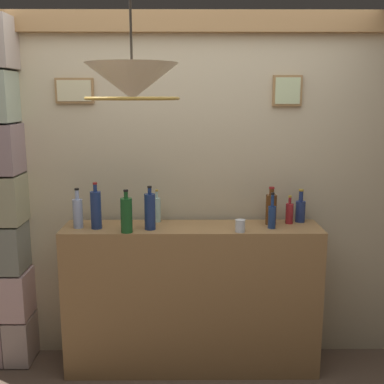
{
  "coord_description": "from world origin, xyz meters",
  "views": [
    {
      "loc": [
        -0.02,
        -2.32,
        1.92
      ],
      "look_at": [
        0.0,
        0.79,
        1.3
      ],
      "focal_mm": 44.84,
      "sensor_mm": 36.0,
      "label": 1
    }
  ],
  "objects_px": {
    "liquor_bottle_sherry": "(96,209)",
    "liquor_bottle_brandy": "(126,215)",
    "liquor_bottle_mezcal": "(289,213)",
    "liquor_bottle_scotch": "(300,210)",
    "glass_tumbler_rocks": "(240,226)",
    "pendant_lamp": "(132,83)",
    "liquor_bottle_rye": "(78,212)",
    "liquor_bottle_gin": "(157,209)",
    "liquor_bottle_bourbon": "(150,211)",
    "liquor_bottle_whiskey": "(272,216)",
    "liquor_bottle_port": "(271,209)"
  },
  "relations": [
    {
      "from": "liquor_bottle_port",
      "to": "pendant_lamp",
      "type": "distance_m",
      "value": 1.47
    },
    {
      "from": "liquor_bottle_rye",
      "to": "liquor_bottle_scotch",
      "type": "distance_m",
      "value": 1.54
    },
    {
      "from": "glass_tumbler_rocks",
      "to": "liquor_bottle_mezcal",
      "type": "bearing_deg",
      "value": 29.91
    },
    {
      "from": "liquor_bottle_sherry",
      "to": "liquor_bottle_whiskey",
      "type": "distance_m",
      "value": 1.18
    },
    {
      "from": "liquor_bottle_mezcal",
      "to": "liquor_bottle_scotch",
      "type": "distance_m",
      "value": 0.1
    },
    {
      "from": "liquor_bottle_sherry",
      "to": "liquor_bottle_brandy",
      "type": "bearing_deg",
      "value": -23.81
    },
    {
      "from": "liquor_bottle_whiskey",
      "to": "liquor_bottle_scotch",
      "type": "distance_m",
      "value": 0.28
    },
    {
      "from": "liquor_bottle_sherry",
      "to": "liquor_bottle_scotch",
      "type": "bearing_deg",
      "value": 6.59
    },
    {
      "from": "liquor_bottle_bourbon",
      "to": "liquor_bottle_whiskey",
      "type": "distance_m",
      "value": 0.82
    },
    {
      "from": "liquor_bottle_gin",
      "to": "pendant_lamp",
      "type": "xyz_separation_m",
      "value": [
        -0.04,
        -0.95,
        0.84
      ]
    },
    {
      "from": "liquor_bottle_rye",
      "to": "liquor_bottle_gin",
      "type": "xyz_separation_m",
      "value": [
        0.52,
        0.15,
        -0.02
      ]
    },
    {
      "from": "liquor_bottle_brandy",
      "to": "pendant_lamp",
      "type": "relative_size",
      "value": 0.5
    },
    {
      "from": "liquor_bottle_rye",
      "to": "liquor_bottle_whiskey",
      "type": "xyz_separation_m",
      "value": [
        1.3,
        -0.02,
        -0.02
      ]
    },
    {
      "from": "liquor_bottle_port",
      "to": "glass_tumbler_rocks",
      "type": "xyz_separation_m",
      "value": [
        -0.23,
        -0.19,
        -0.07
      ]
    },
    {
      "from": "liquor_bottle_sherry",
      "to": "liquor_bottle_rye",
      "type": "relative_size",
      "value": 1.16
    },
    {
      "from": "liquor_bottle_gin",
      "to": "liquor_bottle_scotch",
      "type": "height_order",
      "value": "liquor_bottle_scotch"
    },
    {
      "from": "glass_tumbler_rocks",
      "to": "liquor_bottle_rye",
      "type": "bearing_deg",
      "value": 174.24
    },
    {
      "from": "liquor_bottle_gin",
      "to": "liquor_bottle_bourbon",
      "type": "bearing_deg",
      "value": -99.65
    },
    {
      "from": "liquor_bottle_port",
      "to": "glass_tumbler_rocks",
      "type": "height_order",
      "value": "liquor_bottle_port"
    },
    {
      "from": "liquor_bottle_port",
      "to": "liquor_bottle_gin",
      "type": "bearing_deg",
      "value": 174.67
    },
    {
      "from": "liquor_bottle_brandy",
      "to": "liquor_bottle_bourbon",
      "type": "relative_size",
      "value": 0.96
    },
    {
      "from": "liquor_bottle_mezcal",
      "to": "liquor_bottle_whiskey",
      "type": "height_order",
      "value": "liquor_bottle_whiskey"
    },
    {
      "from": "liquor_bottle_mezcal",
      "to": "liquor_bottle_sherry",
      "type": "bearing_deg",
      "value": -174.84
    },
    {
      "from": "liquor_bottle_scotch",
      "to": "liquor_bottle_port",
      "type": "bearing_deg",
      "value": -163.73
    },
    {
      "from": "liquor_bottle_bourbon",
      "to": "glass_tumbler_rocks",
      "type": "height_order",
      "value": "liquor_bottle_bourbon"
    },
    {
      "from": "liquor_bottle_port",
      "to": "glass_tumbler_rocks",
      "type": "relative_size",
      "value": 3.22
    },
    {
      "from": "liquor_bottle_mezcal",
      "to": "pendant_lamp",
      "type": "bearing_deg",
      "value": -137.07
    },
    {
      "from": "liquor_bottle_brandy",
      "to": "liquor_bottle_rye",
      "type": "distance_m",
      "value": 0.36
    },
    {
      "from": "liquor_bottle_rye",
      "to": "liquor_bottle_gin",
      "type": "distance_m",
      "value": 0.54
    },
    {
      "from": "pendant_lamp",
      "to": "liquor_bottle_scotch",
      "type": "bearing_deg",
      "value": 41.84
    },
    {
      "from": "liquor_bottle_rye",
      "to": "liquor_bottle_bourbon",
      "type": "relative_size",
      "value": 0.92
    },
    {
      "from": "liquor_bottle_gin",
      "to": "pendant_lamp",
      "type": "bearing_deg",
      "value": -92.63
    },
    {
      "from": "liquor_bottle_rye",
      "to": "liquor_bottle_bourbon",
      "type": "height_order",
      "value": "liquor_bottle_bourbon"
    },
    {
      "from": "liquor_bottle_mezcal",
      "to": "liquor_bottle_bourbon",
      "type": "distance_m",
      "value": 0.97
    },
    {
      "from": "glass_tumbler_rocks",
      "to": "pendant_lamp",
      "type": "xyz_separation_m",
      "value": [
        -0.6,
        -0.69,
        0.89
      ]
    },
    {
      "from": "liquor_bottle_rye",
      "to": "liquor_bottle_gin",
      "type": "relative_size",
      "value": 1.17
    },
    {
      "from": "liquor_bottle_whiskey",
      "to": "liquor_bottle_brandy",
      "type": "bearing_deg",
      "value": -174.63
    },
    {
      "from": "liquor_bottle_whiskey",
      "to": "liquor_bottle_port",
      "type": "distance_m",
      "value": 0.11
    },
    {
      "from": "liquor_bottle_sherry",
      "to": "liquor_bottle_brandy",
      "type": "height_order",
      "value": "liquor_bottle_sherry"
    },
    {
      "from": "liquor_bottle_gin",
      "to": "glass_tumbler_rocks",
      "type": "height_order",
      "value": "liquor_bottle_gin"
    },
    {
      "from": "liquor_bottle_bourbon",
      "to": "glass_tumbler_rocks",
      "type": "distance_m",
      "value": 0.6
    },
    {
      "from": "pendant_lamp",
      "to": "liquor_bottle_brandy",
      "type": "bearing_deg",
      "value": 101.23
    },
    {
      "from": "liquor_bottle_whiskey",
      "to": "liquor_bottle_port",
      "type": "xyz_separation_m",
      "value": [
        0.01,
        0.1,
        0.02
      ]
    },
    {
      "from": "liquor_bottle_brandy",
      "to": "liquor_bottle_port",
      "type": "height_order",
      "value": "liquor_bottle_brandy"
    },
    {
      "from": "liquor_bottle_rye",
      "to": "glass_tumbler_rocks",
      "type": "bearing_deg",
      "value": -5.76
    },
    {
      "from": "liquor_bottle_rye",
      "to": "glass_tumbler_rocks",
      "type": "relative_size",
      "value": 3.32
    },
    {
      "from": "liquor_bottle_whiskey",
      "to": "liquor_bottle_gin",
      "type": "xyz_separation_m",
      "value": [
        -0.78,
        0.18,
        0.0
      ]
    },
    {
      "from": "liquor_bottle_sherry",
      "to": "liquor_bottle_scotch",
      "type": "height_order",
      "value": "liquor_bottle_sherry"
    },
    {
      "from": "liquor_bottle_bourbon",
      "to": "liquor_bottle_port",
      "type": "distance_m",
      "value": 0.84
    },
    {
      "from": "liquor_bottle_bourbon",
      "to": "liquor_bottle_scotch",
      "type": "relative_size",
      "value": 1.26
    }
  ]
}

